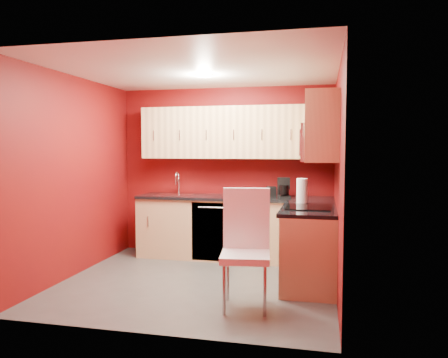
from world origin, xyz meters
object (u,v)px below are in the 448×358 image
at_px(sink, 175,192).
at_px(paper_towel, 302,191).
at_px(microwave, 319,143).
at_px(napkin_holder, 271,191).
at_px(coffee_maker, 284,188).
at_px(dining_chair, 245,249).

xyz_separation_m(sink, paper_towel, (1.89, -0.67, 0.12)).
distance_m(microwave, sink, 2.43).
bearing_deg(sink, paper_towel, -19.60).
bearing_deg(sink, napkin_holder, 4.35).
bearing_deg(coffee_maker, sink, 165.50).
height_order(microwave, coffee_maker, microwave).
height_order(microwave, sink, microwave).
relative_size(sink, coffee_maker, 1.87).
xyz_separation_m(napkin_holder, dining_chair, (-0.02, -2.02, -0.39)).
height_order(coffee_maker, napkin_holder, coffee_maker).
relative_size(coffee_maker, napkin_holder, 1.98).
distance_m(sink, paper_towel, 2.01).
bearing_deg(napkin_holder, coffee_maker, -32.91).
xyz_separation_m(microwave, coffee_maker, (-0.48, 0.99, -0.61)).
relative_size(coffee_maker, paper_towel, 0.88).
relative_size(sink, paper_towel, 1.65).
relative_size(microwave, napkin_holder, 5.42).
height_order(sink, napkin_holder, sink).
distance_m(paper_towel, dining_chair, 1.41).
height_order(napkin_holder, paper_towel, paper_towel).
bearing_deg(dining_chair, paper_towel, 61.08).
height_order(microwave, napkin_holder, microwave).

